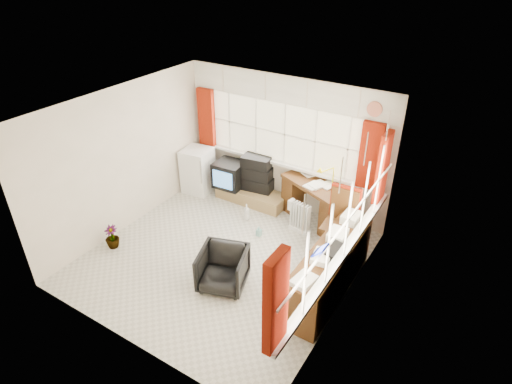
{
  "coord_description": "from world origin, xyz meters",
  "views": [
    {
      "loc": [
        3.32,
        -4.34,
        4.43
      ],
      "look_at": [
        0.28,
        0.55,
        1.05
      ],
      "focal_mm": 30.0,
      "sensor_mm": 36.0,
      "label": 1
    }
  ],
  "objects_px": {
    "credenza": "(329,270)",
    "office_chair": "(223,269)",
    "task_chair": "(341,220)",
    "desk_lamp": "(334,173)",
    "crt_tv": "(229,174)",
    "desk": "(317,200)",
    "tv_bench": "(252,196)",
    "mini_fridge": "(198,170)",
    "radiator": "(300,220)"
  },
  "relations": [
    {
      "from": "radiator",
      "to": "crt_tv",
      "type": "bearing_deg",
      "value": 169.45
    },
    {
      "from": "desk",
      "to": "tv_bench",
      "type": "xyz_separation_m",
      "value": [
        -1.35,
        -0.08,
        -0.3
      ]
    },
    {
      "from": "task_chair",
      "to": "office_chair",
      "type": "distance_m",
      "value": 2.03
    },
    {
      "from": "desk",
      "to": "task_chair",
      "type": "height_order",
      "value": "task_chair"
    },
    {
      "from": "desk_lamp",
      "to": "credenza",
      "type": "relative_size",
      "value": 0.19
    },
    {
      "from": "credenza",
      "to": "crt_tv",
      "type": "bearing_deg",
      "value": 152.15
    },
    {
      "from": "radiator",
      "to": "tv_bench",
      "type": "bearing_deg",
      "value": 162.65
    },
    {
      "from": "desk",
      "to": "task_chair",
      "type": "bearing_deg",
      "value": -43.26
    },
    {
      "from": "credenza",
      "to": "desk_lamp",
      "type": "bearing_deg",
      "value": 112.85
    },
    {
      "from": "crt_tv",
      "to": "office_chair",
      "type": "bearing_deg",
      "value": -57.36
    },
    {
      "from": "task_chair",
      "to": "tv_bench",
      "type": "xyz_separation_m",
      "value": [
        -2.06,
        0.59,
        -0.5
      ]
    },
    {
      "from": "radiator",
      "to": "crt_tv",
      "type": "distance_m",
      "value": 1.77
    },
    {
      "from": "task_chair",
      "to": "tv_bench",
      "type": "bearing_deg",
      "value": 164.07
    },
    {
      "from": "desk_lamp",
      "to": "tv_bench",
      "type": "xyz_separation_m",
      "value": [
        -1.59,
        -0.11,
        -0.9
      ]
    },
    {
      "from": "task_chair",
      "to": "crt_tv",
      "type": "relative_size",
      "value": 2.02
    },
    {
      "from": "office_chair",
      "to": "desk",
      "type": "bearing_deg",
      "value": 61.22
    },
    {
      "from": "desk_lamp",
      "to": "office_chair",
      "type": "xyz_separation_m",
      "value": [
        -0.67,
        -2.34,
        -0.72
      ]
    },
    {
      "from": "task_chair",
      "to": "tv_bench",
      "type": "distance_m",
      "value": 2.2
    },
    {
      "from": "tv_bench",
      "to": "credenza",
      "type": "bearing_deg",
      "value": -33.7
    },
    {
      "from": "desk",
      "to": "office_chair",
      "type": "bearing_deg",
      "value": -100.41
    },
    {
      "from": "mini_fridge",
      "to": "task_chair",
      "type": "bearing_deg",
      "value": -6.95
    },
    {
      "from": "desk",
      "to": "tv_bench",
      "type": "bearing_deg",
      "value": -176.61
    },
    {
      "from": "credenza",
      "to": "tv_bench",
      "type": "distance_m",
      "value": 2.75
    },
    {
      "from": "desk_lamp",
      "to": "tv_bench",
      "type": "bearing_deg",
      "value": -176.14
    },
    {
      "from": "desk",
      "to": "mini_fridge",
      "type": "distance_m",
      "value": 2.52
    },
    {
      "from": "task_chair",
      "to": "credenza",
      "type": "height_order",
      "value": "task_chair"
    },
    {
      "from": "tv_bench",
      "to": "mini_fridge",
      "type": "height_order",
      "value": "mini_fridge"
    },
    {
      "from": "office_chair",
      "to": "radiator",
      "type": "relative_size",
      "value": 1.22
    },
    {
      "from": "task_chair",
      "to": "desk_lamp",
      "type": "bearing_deg",
      "value": 123.77
    },
    {
      "from": "task_chair",
      "to": "mini_fridge",
      "type": "xyz_separation_m",
      "value": [
        -3.21,
        0.39,
        -0.17
      ]
    },
    {
      "from": "desk_lamp",
      "to": "credenza",
      "type": "bearing_deg",
      "value": -67.15
    },
    {
      "from": "desk_lamp",
      "to": "mini_fridge",
      "type": "distance_m",
      "value": 2.82
    },
    {
      "from": "task_chair",
      "to": "credenza",
      "type": "bearing_deg",
      "value": -76.65
    },
    {
      "from": "office_chair",
      "to": "crt_tv",
      "type": "distance_m",
      "value": 2.58
    },
    {
      "from": "crt_tv",
      "to": "mini_fridge",
      "type": "relative_size",
      "value": 0.64
    },
    {
      "from": "office_chair",
      "to": "task_chair",
      "type": "bearing_deg",
      "value": 37.09
    },
    {
      "from": "desk_lamp",
      "to": "radiator",
      "type": "distance_m",
      "value": 1.0
    },
    {
      "from": "desk_lamp",
      "to": "mini_fridge",
      "type": "xyz_separation_m",
      "value": [
        -2.74,
        -0.3,
        -0.57
      ]
    },
    {
      "from": "desk",
      "to": "office_chair",
      "type": "xyz_separation_m",
      "value": [
        -0.43,
        -2.32,
        -0.11
      ]
    },
    {
      "from": "radiator",
      "to": "credenza",
      "type": "relative_size",
      "value": 0.28
    },
    {
      "from": "credenza",
      "to": "office_chair",
      "type": "bearing_deg",
      "value": -152.19
    },
    {
      "from": "office_chair",
      "to": "radiator",
      "type": "bearing_deg",
      "value": 61.51
    },
    {
      "from": "desk_lamp",
      "to": "mini_fridge",
      "type": "height_order",
      "value": "desk_lamp"
    },
    {
      "from": "tv_bench",
      "to": "mini_fridge",
      "type": "xyz_separation_m",
      "value": [
        -1.15,
        -0.2,
        0.33
      ]
    },
    {
      "from": "office_chair",
      "to": "credenza",
      "type": "distance_m",
      "value": 1.53
    },
    {
      "from": "radiator",
      "to": "credenza",
      "type": "bearing_deg",
      "value": -47.72
    },
    {
      "from": "tv_bench",
      "to": "crt_tv",
      "type": "xyz_separation_m",
      "value": [
        -0.46,
        -0.07,
        0.38
      ]
    },
    {
      "from": "crt_tv",
      "to": "mini_fridge",
      "type": "bearing_deg",
      "value": -169.8
    },
    {
      "from": "office_chair",
      "to": "tv_bench",
      "type": "height_order",
      "value": "office_chair"
    },
    {
      "from": "crt_tv",
      "to": "task_chair",
      "type": "bearing_deg",
      "value": -11.55
    }
  ]
}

